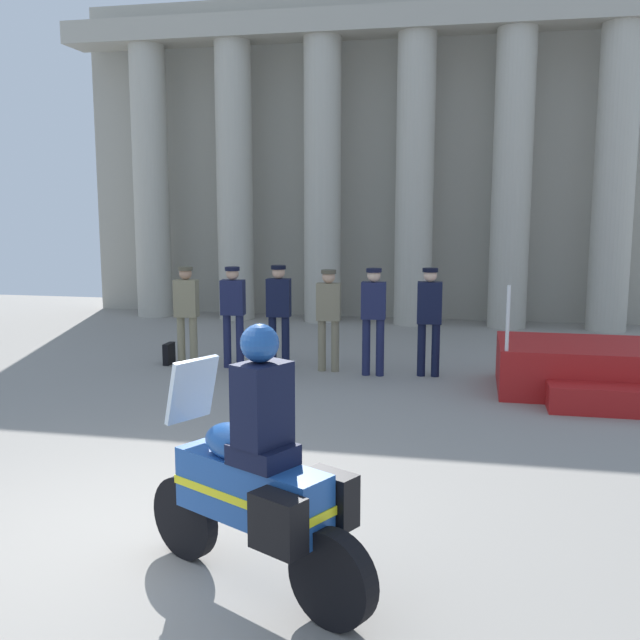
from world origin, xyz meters
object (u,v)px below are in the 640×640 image
object	(u,v)px
officer_in_row_1	(233,309)
motorcycle_with_rider	(258,483)
officer_in_row_3	(329,312)
officer_in_row_0	(186,308)
officer_in_row_4	(373,313)
reviewing_stand	(596,370)
officer_in_row_5	(429,313)
briefcase_on_ground	(169,354)
officer_in_row_2	(279,309)

from	to	relation	value
officer_in_row_1	motorcycle_with_rider	bearing A→B (deg)	106.21
officer_in_row_3	officer_in_row_0	bearing A→B (deg)	-2.09
officer_in_row_3	officer_in_row_4	bearing A→B (deg)	164.55
officer_in_row_0	officer_in_row_1	size ratio (longest dim) A/B	0.99
officer_in_row_0	officer_in_row_1	xyz separation A→B (m)	(0.82, -0.01, 0.01)
reviewing_stand	officer_in_row_4	size ratio (longest dim) A/B	1.60
reviewing_stand	officer_in_row_5	world-z (taller)	officer_in_row_5
reviewing_stand	motorcycle_with_rider	distance (m)	6.99
officer_in_row_3	officer_in_row_5	size ratio (longest dim) A/B	0.97
officer_in_row_3	briefcase_on_ground	xyz separation A→B (m)	(-2.75, -0.04, -0.79)
reviewing_stand	officer_in_row_1	size ratio (longest dim) A/B	1.62
officer_in_row_5	motorcycle_with_rider	size ratio (longest dim) A/B	0.90
officer_in_row_5	motorcycle_with_rider	bearing A→B (deg)	80.20
officer_in_row_0	officer_in_row_3	world-z (taller)	officer_in_row_0
officer_in_row_0	reviewing_stand	bearing A→B (deg)	171.27
officer_in_row_0	motorcycle_with_rider	xyz separation A→B (m)	(3.26, -6.80, -0.18)
reviewing_stand	officer_in_row_0	xyz separation A→B (m)	(-6.41, 0.58, 0.64)
officer_in_row_4	motorcycle_with_rider	world-z (taller)	motorcycle_with_rider
officer_in_row_4	briefcase_on_ground	world-z (taller)	officer_in_row_4
officer_in_row_0	briefcase_on_ground	world-z (taller)	officer_in_row_0
officer_in_row_1	officer_in_row_5	world-z (taller)	officer_in_row_5
officer_in_row_2	officer_in_row_5	world-z (taller)	officer_in_row_2
officer_in_row_5	officer_in_row_4	bearing A→B (deg)	4.77
briefcase_on_ground	officer_in_row_0	bearing A→B (deg)	-4.47
officer_in_row_1	officer_in_row_5	xyz separation A→B (m)	(3.19, 0.04, 0.01)
officer_in_row_1	officer_in_row_5	bearing A→B (deg)	177.20
officer_in_row_3	motorcycle_with_rider	xyz separation A→B (m)	(0.86, -6.86, -0.18)
officer_in_row_4	officer_in_row_5	distance (m)	0.87
officer_in_row_2	officer_in_row_3	bearing A→B (deg)	179.92
motorcycle_with_rider	briefcase_on_ground	world-z (taller)	motorcycle_with_rider
reviewing_stand	motorcycle_with_rider	world-z (taller)	motorcycle_with_rider
reviewing_stand	officer_in_row_2	bearing A→B (deg)	173.04
briefcase_on_ground	motorcycle_with_rider	bearing A→B (deg)	-62.15
officer_in_row_5	motorcycle_with_rider	world-z (taller)	motorcycle_with_rider
officer_in_row_0	officer_in_row_1	distance (m)	0.82
officer_in_row_5	reviewing_stand	bearing A→B (deg)	162.21
officer_in_row_0	briefcase_on_ground	xyz separation A→B (m)	(-0.35, 0.03, -0.80)
officer_in_row_1	briefcase_on_ground	world-z (taller)	officer_in_row_1
officer_in_row_1	officer_in_row_4	size ratio (longest dim) A/B	0.99
officer_in_row_0	officer_in_row_3	size ratio (longest dim) A/B	1.01
officer_in_row_0	officer_in_row_2	xyz separation A→B (m)	(1.58, 0.01, 0.03)
officer_in_row_1	officer_in_row_3	size ratio (longest dim) A/B	1.02
officer_in_row_3	officer_in_row_5	world-z (taller)	officer_in_row_5
officer_in_row_3	officer_in_row_4	distance (m)	0.76
reviewing_stand	officer_in_row_1	xyz separation A→B (m)	(-5.59, 0.56, 0.65)
reviewing_stand	officer_in_row_5	bearing A→B (deg)	165.80
officer_in_row_3	briefcase_on_ground	bearing A→B (deg)	-2.85
briefcase_on_ground	officer_in_row_1	bearing A→B (deg)	-1.92
officer_in_row_1	officer_in_row_0	bearing A→B (deg)	-4.42
officer_in_row_0	officer_in_row_2	size ratio (longest dim) A/B	0.97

